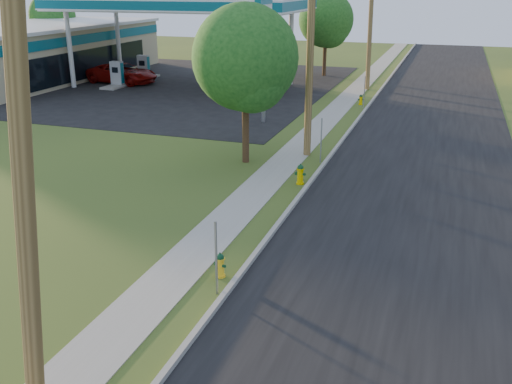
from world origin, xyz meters
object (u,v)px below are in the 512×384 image
Objects in this scene: hydrant_far at (361,100)px; hydrant_near at (220,265)px; car_red at (122,73)px; tree_verge at (247,62)px; utility_pole_near at (22,171)px; utility_pole_far at (370,22)px; fuel_pump_ne at (229,84)px; fuel_pump_sw at (144,70)px; tree_lot at (327,22)px; utility_pole_mid at (310,44)px; tree_back at (53,17)px; car_silver at (248,78)px; hydrant_mid at (300,174)px; fuel_pump_nw at (117,77)px; price_pylon at (264,22)px; fuel_pump_se at (248,75)px.

hydrant_near is at bearing -89.80° from hydrant_far.
tree_verge is at bearing -128.49° from car_red.
utility_pole_near is 14.06× the size of hydrant_far.
utility_pole_near is at bearing -143.43° from car_red.
hydrant_far is at bearing 90.20° from hydrant_near.
tree_verge is (-2.20, -19.97, -0.47)m from utility_pole_far.
fuel_pump_sw is at bearing 156.04° from fuel_pump_ne.
utility_pole_near reaches higher than hydrant_far.
tree_lot reaches higher than fuel_pump_ne.
utility_pole_far is 14.09× the size of hydrant_far.
utility_pole_mid is 1.48× the size of tree_back.
car_silver is at bearing -78.75° from car_red.
car_red is (-18.44, 32.59, -4.02)m from utility_pole_near.
utility_pole_mid is 25.05m from fuel_pump_sw.
fuel_pump_ne is at bearing 119.53° from hydrant_mid.
fuel_pump_sw reaches higher than hydrant_near.
utility_pole_mid is at bearing -90.00° from utility_pole_far.
utility_pole_far reaches higher than hydrant_far.
utility_pole_mid reaches higher than tree_lot.
tree_back is at bearing 62.16° from car_red.
tree_lot is 9.67m from car_silver.
fuel_pump_nw reaches higher than car_red.
price_pylon is (-3.90, -12.50, 0.63)m from utility_pole_far.
fuel_pump_nw is 3.87× the size of hydrant_mid.
utility_pole_near reaches higher than car_silver.
utility_pole_far reaches higher than car_red.
hydrant_far is (4.41, 6.72, -5.10)m from price_pylon.
fuel_pump_nw reaches higher than hydrant_near.
fuel_pump_se reaches higher than car_red.
utility_pole_far is 10.99m from fuel_pump_ne.
utility_pole_near is 37.66m from car_red.
tree_back is at bearing 141.71° from fuel_pump_nw.
fuel_pump_sw is (-17.90, 17.00, -4.23)m from utility_pole_mid.
price_pylon is at bearing -33.38° from tree_back.
utility_pole_near is 30.56m from hydrant_far.
fuel_pump_ne is 10.17m from price_pylon.
utility_pole_mid is 3.06× the size of fuel_pump_sw.
utility_pole_far is at bearing 29.33° from fuel_pump_ne.
hydrant_near is 28.68m from car_silver.
price_pylon is at bearing -88.83° from tree_lot.
fuel_pump_nw is 17.51m from tree_lot.
tree_verge reaches higher than car_red.
tree_back is 1.18× the size of car_red.
utility_pole_far is 19.18m from car_red.
car_silver reaches higher than car_red.
car_red is at bearing -169.51° from utility_pole_far.
utility_pole_near is 39.52m from fuel_pump_sw.
utility_pole_near is at bearing -73.98° from fuel_pump_ne.
hydrant_far is (2.70, 14.20, -4.00)m from tree_verge.
utility_pole_mid is at bearing 92.83° from hydrant_near.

